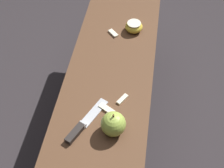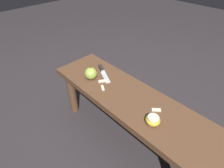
% 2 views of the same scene
% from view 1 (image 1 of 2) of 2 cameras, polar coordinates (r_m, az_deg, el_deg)
% --- Properties ---
extents(ground_plane, '(8.00, 8.00, 0.00)m').
position_cam_1_polar(ground_plane, '(1.58, -0.07, -7.18)').
color(ground_plane, '#2D282B').
extents(wooden_bench, '(1.13, 0.34, 0.43)m').
position_cam_1_polar(wooden_bench, '(1.30, -0.09, 1.06)').
color(wooden_bench, brown).
rests_on(wooden_bench, ground_plane).
extents(knife, '(0.20, 0.12, 0.02)m').
position_cam_1_polar(knife, '(1.06, -5.68, -7.76)').
color(knife, '#B7BABF').
rests_on(knife, wooden_bench).
extents(apple_whole, '(0.08, 0.08, 0.09)m').
position_cam_1_polar(apple_whole, '(1.02, 0.24, -7.32)').
color(apple_whole, '#9EB747').
rests_on(apple_whole, wooden_bench).
extents(apple_cut, '(0.08, 0.08, 0.04)m').
position_cam_1_polar(apple_cut, '(1.38, 4.02, 10.42)').
color(apple_cut, gold).
rests_on(apple_cut, wooden_bench).
extents(apple_slice_near_knife, '(0.05, 0.05, 0.01)m').
position_cam_1_polar(apple_slice_near_knife, '(1.37, 0.22, 9.27)').
color(apple_slice_near_knife, beige).
rests_on(apple_slice_near_knife, wooden_bench).
extents(apple_slice_center, '(0.05, 0.04, 0.01)m').
position_cam_1_polar(apple_slice_center, '(1.12, 1.91, -2.78)').
color(apple_slice_center, beige).
rests_on(apple_slice_center, wooden_bench).
extents(apple_slice_near_bowl, '(0.05, 0.06, 0.01)m').
position_cam_1_polar(apple_slice_near_bowl, '(1.10, -0.96, -4.58)').
color(apple_slice_near_bowl, beige).
rests_on(apple_slice_near_bowl, wooden_bench).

